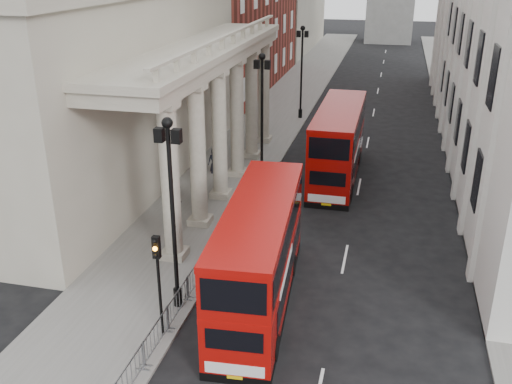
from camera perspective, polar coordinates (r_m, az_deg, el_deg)
ground at (r=22.21m, az=-10.07°, el=-17.08°), size 260.00×260.00×0.00m
sidewalk_west at (r=48.74m, az=0.47°, el=5.79°), size 6.00×140.00×0.12m
sidewalk_east at (r=47.96m, az=20.10°, el=4.12°), size 3.00×140.00×0.12m
kerb at (r=48.19m, az=3.90°, el=5.56°), size 0.20×140.00×0.14m
portico_building at (r=38.88m, az=-14.67°, el=9.82°), size 9.00×28.00×12.00m
lamp_post_south at (r=23.00m, az=-8.39°, el=-1.11°), size 1.05×0.44×8.32m
lamp_post_mid at (r=37.54m, az=0.60°, el=8.40°), size 1.05×0.44×8.32m
lamp_post_north at (r=52.93m, az=4.59°, el=12.46°), size 1.05×0.44×8.32m
traffic_light at (r=22.11m, az=-9.80°, el=-7.46°), size 0.28×0.33×4.30m
crowd_barriers at (r=23.54m, az=-8.83°, el=-12.38°), size 0.50×18.75×1.10m
bus_near at (r=24.24m, az=0.32°, el=-6.10°), size 3.34×10.90×4.64m
bus_far at (r=38.76m, az=8.23°, el=4.99°), size 2.78×11.28×4.87m
pedestrian_a at (r=34.04m, az=-5.73°, el=-0.11°), size 0.73×0.55×1.81m
pedestrian_b at (r=34.96m, az=-8.13°, el=0.38°), size 1.01×0.87×1.79m
pedestrian_c at (r=39.53m, az=-4.18°, el=3.16°), size 0.94×0.68×1.77m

